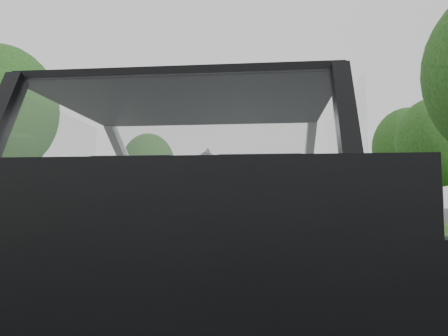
% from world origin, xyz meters
% --- Properties ---
extents(ground, '(140.00, 140.00, 0.00)m').
position_xyz_m(ground, '(0.00, 0.00, 0.00)').
color(ground, '#2A2A2A').
rests_on(ground, ground).
extents(subject_car, '(1.80, 4.00, 1.45)m').
position_xyz_m(subject_car, '(0.00, 0.00, 0.72)').
color(subject_car, black).
rests_on(subject_car, ground).
extents(dashboard, '(1.58, 0.45, 0.30)m').
position_xyz_m(dashboard, '(0.00, 0.62, 0.85)').
color(dashboard, black).
rests_on(dashboard, subject_car).
extents(driver_seat, '(0.50, 0.72, 0.42)m').
position_xyz_m(driver_seat, '(-0.40, -0.29, 0.88)').
color(driver_seat, black).
rests_on(driver_seat, subject_car).
extents(passenger_seat, '(0.50, 0.72, 0.42)m').
position_xyz_m(passenger_seat, '(0.40, -0.29, 0.88)').
color(passenger_seat, black).
rests_on(passenger_seat, subject_car).
extents(steering_wheel, '(0.36, 0.36, 0.04)m').
position_xyz_m(steering_wheel, '(-0.40, 0.33, 0.92)').
color(steering_wheel, black).
rests_on(steering_wheel, dashboard).
extents(cat, '(0.63, 0.21, 0.28)m').
position_xyz_m(cat, '(0.20, 0.67, 1.09)').
color(cat, slate).
rests_on(cat, dashboard).
extents(guardrail, '(0.05, 90.00, 0.32)m').
position_xyz_m(guardrail, '(4.30, 10.00, 0.58)').
color(guardrail, '#9D9D9D').
rests_on(guardrail, ground).
extents(other_car, '(2.74, 5.00, 1.56)m').
position_xyz_m(other_car, '(-0.24, 25.87, 0.78)').
color(other_car, silver).
rests_on(other_car, ground).
extents(highway_sign, '(0.44, 1.10, 2.80)m').
position_xyz_m(highway_sign, '(5.60, 27.50, 1.40)').
color(highway_sign, '#0D4B1F').
rests_on(highway_sign, ground).
extents(tree_2, '(5.81, 5.81, 7.19)m').
position_xyz_m(tree_2, '(10.56, 24.26, 3.60)').
color(tree_2, '#183B12').
rests_on(tree_2, ground).
extents(tree_3, '(7.13, 7.13, 9.05)m').
position_xyz_m(tree_3, '(12.43, 35.65, 4.52)').
color(tree_3, '#183B12').
rests_on(tree_3, ground).
extents(tree_6, '(5.58, 5.58, 7.18)m').
position_xyz_m(tree_6, '(-10.37, 35.21, 3.59)').
color(tree_6, '#183B12').
rests_on(tree_6, ground).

